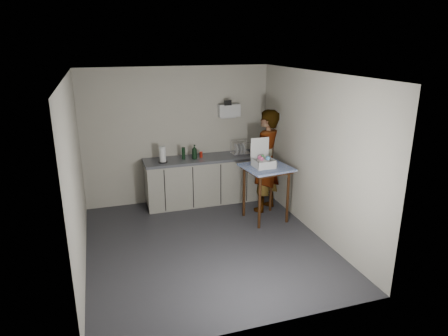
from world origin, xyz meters
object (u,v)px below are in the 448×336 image
object	(u,v)px
soda_can	(201,154)
bakery_box	(263,161)
kitchen_counter	(203,181)
dish_rack	(240,151)
paper_towel	(163,155)
dark_bottle	(183,153)
side_table	(266,173)
standing_man	(266,161)
soap_bottle	(195,152)

from	to	relation	value
soda_can	bakery_box	distance (m)	1.38
kitchen_counter	dish_rack	bearing A→B (deg)	2.66
soda_can	paper_towel	bearing A→B (deg)	-171.50
dark_bottle	dish_rack	bearing A→B (deg)	2.13
side_table	standing_man	bearing A→B (deg)	61.16
dish_rack	soap_bottle	bearing A→B (deg)	-174.85
side_table	bakery_box	size ratio (longest dim) A/B	2.07
side_table	soda_can	distance (m)	1.43
standing_man	dish_rack	distance (m)	0.77
paper_towel	bakery_box	xyz separation A→B (m)	(1.55, -1.01, 0.03)
side_table	soap_bottle	distance (m)	1.47
dish_rack	dark_bottle	bearing A→B (deg)	-177.87
side_table	bakery_box	xyz separation A→B (m)	(-0.06, 0.01, 0.23)
paper_towel	bakery_box	bearing A→B (deg)	-32.94
dark_bottle	dish_rack	xyz separation A→B (m)	(1.15, 0.04, -0.06)
standing_man	soap_bottle	bearing A→B (deg)	-66.76
soap_bottle	dark_bottle	xyz separation A→B (m)	(-0.20, 0.04, -0.02)
side_table	standing_man	distance (m)	0.45
dark_bottle	bakery_box	xyz separation A→B (m)	(1.15, -1.09, 0.06)
standing_man	paper_towel	world-z (taller)	standing_man
dark_bottle	paper_towel	xyz separation A→B (m)	(-0.40, -0.08, 0.03)
soap_bottle	dark_bottle	distance (m)	0.21
kitchen_counter	dark_bottle	xyz separation A→B (m)	(-0.37, -0.01, 0.60)
side_table	soda_can	xyz separation A→B (m)	(-0.86, 1.13, 0.11)
soap_bottle	dish_rack	bearing A→B (deg)	5.15
paper_towel	bakery_box	distance (m)	1.85
soda_can	dish_rack	bearing A→B (deg)	0.87
soda_can	bakery_box	bearing A→B (deg)	-54.35
side_table	paper_towel	size ratio (longest dim) A/B	3.25
soap_bottle	bakery_box	world-z (taller)	bakery_box
soda_can	dark_bottle	xyz separation A→B (m)	(-0.35, -0.03, 0.06)
standing_man	soda_can	bearing A→B (deg)	-72.87
side_table	soap_bottle	world-z (taller)	soap_bottle
soda_can	soap_bottle	bearing A→B (deg)	-153.07
paper_towel	dish_rack	world-z (taller)	paper_towel
paper_towel	dish_rack	bearing A→B (deg)	4.58
dish_rack	kitchen_counter	bearing A→B (deg)	-177.34
kitchen_counter	soda_can	bearing A→B (deg)	138.20
soap_bottle	soda_can	bearing A→B (deg)	26.93
soap_bottle	bakery_box	size ratio (longest dim) A/B	0.58
standing_man	paper_towel	xyz separation A→B (m)	(-1.78, 0.61, 0.11)
kitchen_counter	side_table	bearing A→B (deg)	-52.85
soda_can	bakery_box	size ratio (longest dim) A/B	0.23
side_table	dark_bottle	world-z (taller)	dark_bottle
kitchen_counter	side_table	world-z (taller)	side_table
soap_bottle	dark_bottle	world-z (taller)	soap_bottle
standing_man	dark_bottle	size ratio (longest dim) A/B	8.20
soda_can	dish_rack	size ratio (longest dim) A/B	0.31
dish_rack	bakery_box	size ratio (longest dim) A/B	0.76
kitchen_counter	dish_rack	xyz separation A→B (m)	(0.78, 0.04, 0.54)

